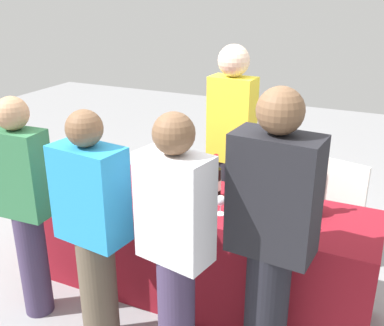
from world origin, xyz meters
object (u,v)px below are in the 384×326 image
(wine_bottle_0, at_px, (90,154))
(guest_0, at_px, (25,203))
(wine_bottle_1, at_px, (170,170))
(wine_glass_1, at_px, (196,194))
(guest_2, at_px, (175,245))
(wine_glass_2, at_px, (221,201))
(guest_3, at_px, (271,238))
(wine_glass_0, at_px, (90,168))
(ice_bucket, at_px, (294,199))
(guest_1, at_px, (93,229))
(wine_bottle_3, at_px, (318,197))
(wine_bottle_2, at_px, (216,182))
(server_pouring, at_px, (231,145))
(wine_glass_3, at_px, (300,215))
(menu_board, at_px, (325,209))

(wine_bottle_0, distance_m, guest_0, 0.82)
(wine_bottle_1, height_order, wine_glass_1, wine_bottle_1)
(wine_bottle_1, distance_m, guest_2, 0.98)
(guest_0, bearing_deg, wine_glass_2, 20.05)
(wine_bottle_0, distance_m, guest_3, 1.83)
(wine_glass_0, distance_m, ice_bucket, 1.50)
(wine_bottle_1, xyz_separation_m, wine_glass_0, (-0.57, -0.19, -0.01))
(guest_0, xyz_separation_m, guest_1, (0.58, -0.06, -0.02))
(wine_bottle_3, distance_m, wine_glass_2, 0.61)
(wine_glass_0, xyz_separation_m, guest_0, (-0.08, -0.58, -0.04))
(wine_bottle_1, xyz_separation_m, guest_1, (-0.07, -0.84, -0.07))
(wine_bottle_2, xyz_separation_m, wine_glass_2, (0.12, -0.22, -0.02))
(wine_bottle_0, bearing_deg, wine_glass_1, -15.73)
(wine_glass_1, distance_m, server_pouring, 0.72)
(guest_1, height_order, guest_2, guest_2)
(ice_bucket, relative_size, guest_0, 0.14)
(wine_bottle_2, height_order, wine_glass_3, wine_bottle_2)
(wine_bottle_2, xyz_separation_m, wine_glass_0, (-0.96, -0.12, -0.01))
(server_pouring, bearing_deg, ice_bucket, 143.75)
(wine_glass_3, bearing_deg, wine_glass_2, 179.26)
(wine_bottle_2, relative_size, guest_3, 0.18)
(wine_bottle_2, bearing_deg, wine_glass_0, -172.81)
(wine_glass_3, distance_m, guest_3, 0.39)
(menu_board, bearing_deg, wine_glass_3, -77.04)
(wine_bottle_0, bearing_deg, guest_0, -83.81)
(wine_bottle_0, bearing_deg, ice_bucket, -4.39)
(wine_bottle_1, xyz_separation_m, guest_0, (-0.65, -0.78, -0.05))
(wine_glass_3, relative_size, server_pouring, 0.08)
(wine_glass_1, bearing_deg, wine_glass_2, -8.44)
(wine_bottle_3, distance_m, guest_1, 1.40)
(wine_glass_2, distance_m, guest_2, 0.57)
(guest_0, relative_size, guest_1, 1.00)
(ice_bucket, bearing_deg, wine_glass_1, -163.90)
(server_pouring, height_order, guest_3, server_pouring)
(wine_glass_1, relative_size, wine_glass_2, 1.04)
(wine_bottle_3, bearing_deg, wine_glass_2, -153.89)
(server_pouring, bearing_deg, wine_bottle_2, 103.74)
(ice_bucket, bearing_deg, menu_board, 83.61)
(wine_glass_0, distance_m, wine_glass_1, 0.90)
(wine_bottle_1, height_order, wine_bottle_3, wine_bottle_3)
(wine_glass_1, height_order, server_pouring, server_pouring)
(wine_bottle_0, distance_m, guest_1, 1.10)
(wine_bottle_1, bearing_deg, wine_glass_0, -161.25)
(wine_bottle_1, bearing_deg, wine_bottle_2, -10.45)
(guest_0, height_order, guest_3, guest_3)
(wine_bottle_3, xyz_separation_m, guest_2, (-0.59, -0.84, -0.04))
(wine_bottle_2, distance_m, wine_glass_1, 0.20)
(wine_bottle_3, height_order, wine_glass_1, wine_bottle_3)
(wine_glass_3, xyz_separation_m, guest_2, (-0.54, -0.56, -0.03))
(wine_bottle_1, distance_m, menu_board, 1.35)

